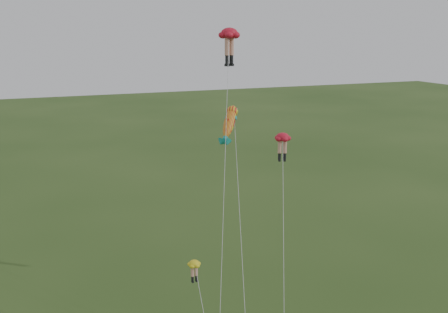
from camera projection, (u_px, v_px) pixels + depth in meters
name	position (u px, v px, depth m)	size (l,w,h in m)	color
legs_kite_red_high	(229.00, 39.00, 37.64)	(7.15, 14.17, 21.38)	red
legs_kite_red_mid	(283.00, 143.00, 37.35)	(6.06, 11.71, 13.70)	red
legs_kite_yellow	(196.00, 277.00, 28.35)	(0.95, 4.28, 8.43)	gold
fish_kite	(230.00, 123.00, 37.18)	(3.95, 11.26, 15.91)	gold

